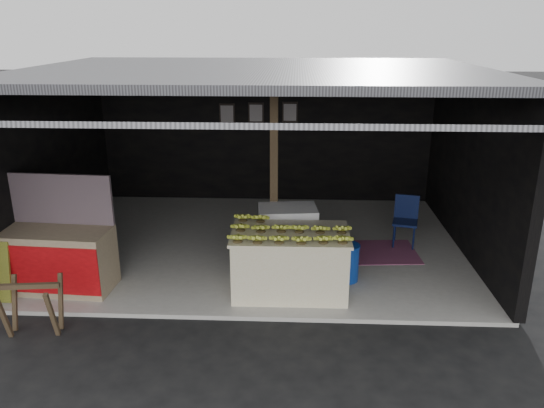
{
  "coord_description": "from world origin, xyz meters",
  "views": [
    {
      "loc": [
        0.63,
        -6.01,
        3.65
      ],
      "look_at": [
        0.29,
        1.51,
        1.1
      ],
      "focal_mm": 35.0,
      "sensor_mm": 36.0,
      "label": 1
    }
  ],
  "objects_px": {
    "plastic_chair": "(406,216)",
    "neighbor_stall": "(56,256)",
    "sawhorse": "(32,303)",
    "white_crate": "(288,237)",
    "water_barrel": "(346,263)",
    "banana_table": "(290,262)"
  },
  "relations": [
    {
      "from": "plastic_chair",
      "to": "neighbor_stall",
      "type": "bearing_deg",
      "value": -146.68
    },
    {
      "from": "neighbor_stall",
      "to": "sawhorse",
      "type": "bearing_deg",
      "value": -77.38
    },
    {
      "from": "sawhorse",
      "to": "white_crate",
      "type": "bearing_deg",
      "value": 26.19
    },
    {
      "from": "white_crate",
      "to": "neighbor_stall",
      "type": "relative_size",
      "value": 0.6
    },
    {
      "from": "sawhorse",
      "to": "plastic_chair",
      "type": "bearing_deg",
      "value": 23.76
    },
    {
      "from": "white_crate",
      "to": "plastic_chair",
      "type": "height_order",
      "value": "white_crate"
    },
    {
      "from": "white_crate",
      "to": "sawhorse",
      "type": "distance_m",
      "value": 3.67
    },
    {
      "from": "white_crate",
      "to": "sawhorse",
      "type": "bearing_deg",
      "value": -153.59
    },
    {
      "from": "neighbor_stall",
      "to": "water_barrel",
      "type": "relative_size",
      "value": 3.04
    },
    {
      "from": "water_barrel",
      "to": "plastic_chair",
      "type": "xyz_separation_m",
      "value": [
        1.12,
        1.43,
        0.24
      ]
    },
    {
      "from": "banana_table",
      "to": "neighbor_stall",
      "type": "relative_size",
      "value": 1.01
    },
    {
      "from": "white_crate",
      "to": "neighbor_stall",
      "type": "distance_m",
      "value": 3.38
    },
    {
      "from": "neighbor_stall",
      "to": "sawhorse",
      "type": "distance_m",
      "value": 1.13
    },
    {
      "from": "water_barrel",
      "to": "sawhorse",
      "type": "bearing_deg",
      "value": -158.71
    },
    {
      "from": "banana_table",
      "to": "water_barrel",
      "type": "relative_size",
      "value": 3.07
    },
    {
      "from": "plastic_chair",
      "to": "banana_table",
      "type": "bearing_deg",
      "value": -123.1
    },
    {
      "from": "neighbor_stall",
      "to": "plastic_chair",
      "type": "distance_m",
      "value": 5.58
    },
    {
      "from": "sawhorse",
      "to": "plastic_chair",
      "type": "distance_m",
      "value": 5.89
    },
    {
      "from": "white_crate",
      "to": "plastic_chair",
      "type": "distance_m",
      "value": 2.23
    },
    {
      "from": "water_barrel",
      "to": "neighbor_stall",
      "type": "bearing_deg",
      "value": -174.01
    },
    {
      "from": "banana_table",
      "to": "white_crate",
      "type": "relative_size",
      "value": 1.68
    },
    {
      "from": "banana_table",
      "to": "water_barrel",
      "type": "xyz_separation_m",
      "value": [
        0.83,
        0.39,
        -0.18
      ]
    }
  ]
}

